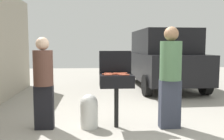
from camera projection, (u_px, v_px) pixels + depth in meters
ground_plane at (125, 130)px, 4.24m from camera, size 24.00×24.00×0.00m
bbq_grill at (116, 83)px, 4.32m from camera, size 0.60×0.44×0.97m
grill_lid_open at (115, 62)px, 4.51m from camera, size 0.60×0.05×0.42m
hot_dog_0 at (108, 75)px, 4.15m from camera, size 0.13×0.03×0.03m
hot_dog_1 at (108, 73)px, 4.41m from camera, size 0.13×0.04×0.03m
hot_dog_2 at (122, 74)px, 4.31m from camera, size 0.13×0.03×0.03m
hot_dog_3 at (118, 74)px, 4.26m from camera, size 0.13×0.03×0.03m
hot_dog_4 at (123, 73)px, 4.45m from camera, size 0.13×0.04×0.03m
hot_dog_5 at (118, 73)px, 4.37m from camera, size 0.13×0.04×0.03m
hot_dog_6 at (124, 73)px, 4.41m from camera, size 0.13×0.03×0.03m
hot_dog_7 at (121, 74)px, 4.21m from camera, size 0.13×0.04×0.03m
hot_dog_8 at (109, 74)px, 4.30m from camera, size 0.13×0.04×0.03m
hot_dog_9 at (111, 74)px, 4.34m from camera, size 0.13×0.03×0.03m
hot_dog_10 at (106, 74)px, 4.25m from camera, size 0.13×0.04×0.03m
hot_dog_11 at (123, 75)px, 4.19m from camera, size 0.13×0.04×0.03m
hot_dog_12 at (122, 74)px, 4.34m from camera, size 0.13×0.04×0.03m
hot_dog_13 at (117, 73)px, 4.42m from camera, size 0.13×0.03×0.03m
hot_dog_14 at (111, 74)px, 4.22m from camera, size 0.13×0.04×0.03m
hot_dog_15 at (126, 75)px, 4.16m from camera, size 0.13×0.04×0.03m
propane_tank at (89, 110)px, 4.34m from camera, size 0.32×0.32×0.62m
person_left at (43, 80)px, 4.23m from camera, size 0.34×0.34×1.63m
person_right at (170, 74)px, 4.29m from camera, size 0.38×0.38×1.82m
parked_minivan at (162, 59)px, 8.58m from camera, size 2.11×4.44×2.02m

